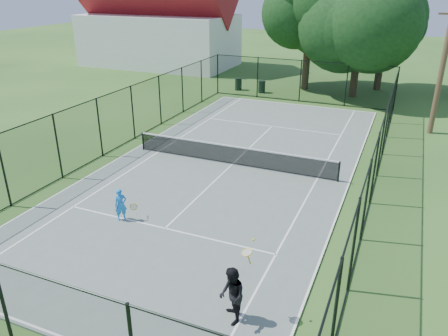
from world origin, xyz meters
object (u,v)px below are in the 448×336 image
at_px(utility_pole, 442,70).
at_px(player_black, 232,296).
at_px(tennis_net, 232,154).
at_px(trash_bin_right, 262,87).
at_px(player_blue, 121,205).
at_px(trash_bin_left, 238,84).

xyz_separation_m(utility_pole, player_black, (-4.86, -18.69, -2.81)).
relative_size(tennis_net, trash_bin_right, 10.55).
bearing_deg(trash_bin_right, player_black, -73.23).
distance_m(player_blue, player_black, 6.54).
height_order(utility_pole, player_blue, utility_pole).
distance_m(trash_bin_left, player_blue, 21.44).
bearing_deg(trash_bin_left, tennis_net, -69.71).
distance_m(trash_bin_left, utility_pole, 15.61).
bearing_deg(player_blue, utility_pole, 55.69).
relative_size(utility_pole, player_blue, 5.87).
distance_m(tennis_net, player_blue, 6.70).
relative_size(player_blue, player_black, 0.54).
distance_m(trash_bin_right, utility_pole, 13.74).
bearing_deg(player_black, trash_bin_left, 110.95).
relative_size(trash_bin_right, player_blue, 0.78).
distance_m(tennis_net, trash_bin_left, 15.64).
xyz_separation_m(tennis_net, player_blue, (-1.78, -6.46, 0.09)).
xyz_separation_m(tennis_net, trash_bin_right, (-3.40, 14.54, -0.10)).
bearing_deg(tennis_net, utility_pole, 45.75).
relative_size(tennis_net, player_black, 4.39).
bearing_deg(player_black, utility_pole, 75.41).
bearing_deg(utility_pole, player_black, -104.59).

